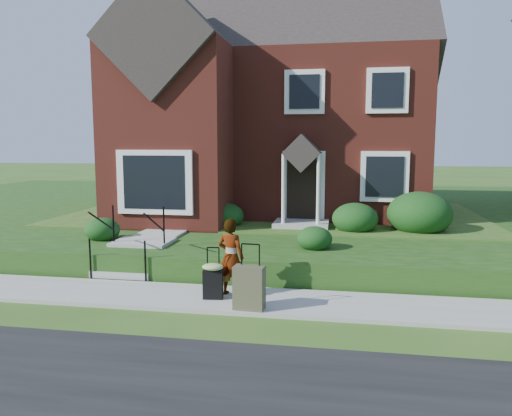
% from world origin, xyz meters
% --- Properties ---
extents(ground, '(120.00, 120.00, 0.00)m').
position_xyz_m(ground, '(0.00, 0.00, 0.00)').
color(ground, '#2D5119').
rests_on(ground, ground).
extents(sidewalk, '(60.00, 1.60, 0.08)m').
position_xyz_m(sidewalk, '(0.00, 0.00, 0.04)').
color(sidewalk, '#9E9B93').
rests_on(sidewalk, ground).
extents(terrace, '(44.00, 20.00, 0.60)m').
position_xyz_m(terrace, '(4.00, 10.90, 0.30)').
color(terrace, '#183E11').
rests_on(terrace, ground).
extents(walkway, '(1.20, 6.00, 0.06)m').
position_xyz_m(walkway, '(-2.50, 5.00, 0.63)').
color(walkway, '#9E9B93').
rests_on(walkway, terrace).
extents(main_house, '(10.40, 10.20, 9.40)m').
position_xyz_m(main_house, '(-0.21, 9.61, 5.26)').
color(main_house, maroon).
rests_on(main_house, terrace).
extents(front_steps, '(1.40, 2.02, 1.50)m').
position_xyz_m(front_steps, '(-2.50, 1.84, 0.47)').
color(front_steps, '#9E9B93').
rests_on(front_steps, ground).
extents(foundation_shrubs, '(10.53, 4.15, 1.27)m').
position_xyz_m(foundation_shrubs, '(1.30, 4.94, 1.12)').
color(foundation_shrubs, black).
rests_on(foundation_shrubs, terrace).
extents(woman, '(0.65, 0.52, 1.55)m').
position_xyz_m(woman, '(0.23, 0.18, 0.85)').
color(woman, '#999999').
rests_on(woman, sidewalk).
extents(suitcase_black, '(0.46, 0.39, 1.01)m').
position_xyz_m(suitcase_black, '(-0.07, -0.11, 0.47)').
color(suitcase_black, black).
rests_on(suitcase_black, sidewalk).
extents(suitcase_olive, '(0.58, 0.35, 1.20)m').
position_xyz_m(suitcase_olive, '(0.74, -0.59, 0.48)').
color(suitcase_olive, '#4C4B33').
rests_on(suitcase_olive, sidewalk).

